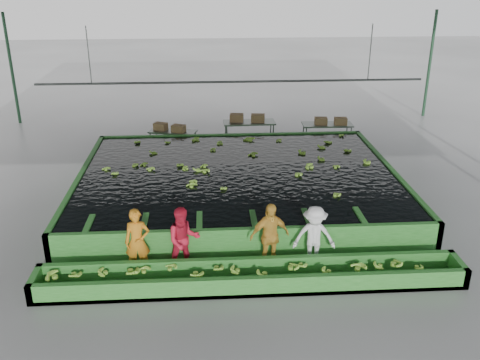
{
  "coord_description": "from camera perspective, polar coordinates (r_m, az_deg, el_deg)",
  "views": [
    {
      "loc": [
        -0.96,
        -14.19,
        7.04
      ],
      "look_at": [
        0.0,
        0.5,
        1.0
      ],
      "focal_mm": 40.0,
      "sensor_mm": 36.0,
      "label": 1
    }
  ],
  "objects": [
    {
      "name": "rail_hanger_right",
      "position": [
        20.32,
        13.72,
        13.09
      ],
      "size": [
        0.04,
        0.04,
        2.0
      ],
      "primitive_type": "cylinder",
      "color": "#59605B",
      "rests_on": "shed_roof"
    },
    {
      "name": "box_stack_left",
      "position": [
        21.34,
        -7.51,
        5.22
      ],
      "size": [
        1.33,
        0.88,
        0.28
      ],
      "primitive_type": null,
      "rotation": [
        0.0,
        0.0,
        -0.44
      ],
      "color": "olive",
      "rests_on": "packing_table_left"
    },
    {
      "name": "packing_table_left",
      "position": [
        21.45,
        -7.13,
        4.15
      ],
      "size": [
        1.97,
        1.21,
        0.84
      ],
      "primitive_type": null,
      "rotation": [
        0.0,
        0.0,
        -0.28
      ],
      "color": "#59605B",
      "rests_on": "ground"
    },
    {
      "name": "shed_roof",
      "position": [
        14.37,
        0.13,
        14.15
      ],
      "size": [
        20.0,
        22.0,
        0.04
      ],
      "primitive_type": "cube",
      "color": "slate",
      "rests_on": "shed_posts"
    },
    {
      "name": "worker_a",
      "position": [
        13.08,
        -10.89,
        -6.47
      ],
      "size": [
        0.63,
        0.44,
        1.66
      ],
      "primitive_type": "imported",
      "rotation": [
        0.0,
        0.0,
        0.07
      ],
      "color": "orange",
      "rests_on": "ground"
    },
    {
      "name": "box_stack_right",
      "position": [
        22.05,
        9.63,
        5.87
      ],
      "size": [
        1.32,
        0.47,
        0.28
      ],
      "primitive_type": null,
      "rotation": [
        0.0,
        0.0,
        -0.09
      ],
      "color": "olive",
      "rests_on": "packing_table_right"
    },
    {
      "name": "tank_water",
      "position": [
        16.89,
        -0.22,
        0.81
      ],
      "size": [
        9.7,
        7.7,
        0.0
      ],
      "primitive_type": "cube",
      "color": "black",
      "rests_on": "flotation_tank"
    },
    {
      "name": "box_stack_mid",
      "position": [
        21.99,
        0.77,
        6.26
      ],
      "size": [
        1.46,
        0.57,
        0.31
      ],
      "primitive_type": null,
      "rotation": [
        0.0,
        0.0,
        -0.13
      ],
      "color": "olive",
      "rests_on": "packing_table_mid"
    },
    {
      "name": "ground",
      "position": [
        15.87,
        0.12,
        -4.03
      ],
      "size": [
        80.0,
        80.0,
        0.0
      ],
      "primitive_type": "plane",
      "color": "gray",
      "rests_on": "ground"
    },
    {
      "name": "cableway_rail",
      "position": [
        19.63,
        -0.87,
        10.43
      ],
      "size": [
        0.08,
        0.08,
        14.0
      ],
      "primitive_type": "cylinder",
      "color": "#59605B",
      "rests_on": "shed_roof"
    },
    {
      "name": "trough_bananas",
      "position": [
        12.53,
        1.24,
        -9.68
      ],
      "size": [
        9.43,
        0.63,
        0.13
      ],
      "primitive_type": null,
      "color": "#85C439",
      "rests_on": "sorting_trough"
    },
    {
      "name": "shed_posts",
      "position": [
        14.93,
        0.13,
        4.61
      ],
      "size": [
        20.0,
        22.0,
        5.0
      ],
      "primitive_type": null,
      "color": "#234B2F",
      "rests_on": "ground"
    },
    {
      "name": "sorting_trough",
      "position": [
        12.61,
        1.24,
        -10.26
      ],
      "size": [
        10.0,
        1.0,
        0.5
      ],
      "primitive_type": null,
      "color": "#32822E",
      "rests_on": "ground"
    },
    {
      "name": "floating_bananas",
      "position": [
        17.64,
        -0.38,
        1.76
      ],
      "size": [
        9.46,
        6.45,
        0.13
      ],
      "primitive_type": null,
      "color": "#85C439",
      "rests_on": "tank_water"
    },
    {
      "name": "worker_c",
      "position": [
        13.04,
        3.16,
        -6.01
      ],
      "size": [
        1.09,
        0.68,
        1.72
      ],
      "primitive_type": "imported",
      "rotation": [
        0.0,
        0.0,
        0.27
      ],
      "color": "gold",
      "rests_on": "ground"
    },
    {
      "name": "packing_table_right",
      "position": [
        22.24,
        9.24,
        4.81
      ],
      "size": [
        2.04,
        0.86,
        0.92
      ],
      "primitive_type": null,
      "rotation": [
        0.0,
        0.0,
        -0.03
      ],
      "color": "#59605B",
      "rests_on": "ground"
    },
    {
      "name": "flotation_tank",
      "position": [
        17.04,
        -0.22,
        -0.44
      ],
      "size": [
        10.0,
        8.0,
        0.9
      ],
      "primitive_type": null,
      "color": "#32822E",
      "rests_on": "ground"
    },
    {
      "name": "worker_b",
      "position": [
        12.98,
        -6.04,
        -6.37
      ],
      "size": [
        0.92,
        0.78,
        1.67
      ],
      "primitive_type": "imported",
      "rotation": [
        0.0,
        0.0,
        0.2
      ],
      "color": "red",
      "rests_on": "ground"
    },
    {
      "name": "worker_d",
      "position": [
        13.23,
        7.92,
        -6.03
      ],
      "size": [
        1.08,
        0.68,
        1.61
      ],
      "primitive_type": "imported",
      "rotation": [
        0.0,
        0.0,
        -0.08
      ],
      "color": "white",
      "rests_on": "ground"
    },
    {
      "name": "rail_hanger_left",
      "position": [
        19.84,
        -15.84,
        12.68
      ],
      "size": [
        0.04,
        0.04,
        2.0
      ],
      "primitive_type": "cylinder",
      "color": "#59605B",
      "rests_on": "shed_roof"
    },
    {
      "name": "packing_table_mid",
      "position": [
        22.12,
        0.99,
        5.05
      ],
      "size": [
        2.13,
        0.9,
        0.96
      ],
      "primitive_type": null,
      "rotation": [
        0.0,
        0.0,
        0.03
      ],
      "color": "#59605B",
      "rests_on": "ground"
    }
  ]
}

